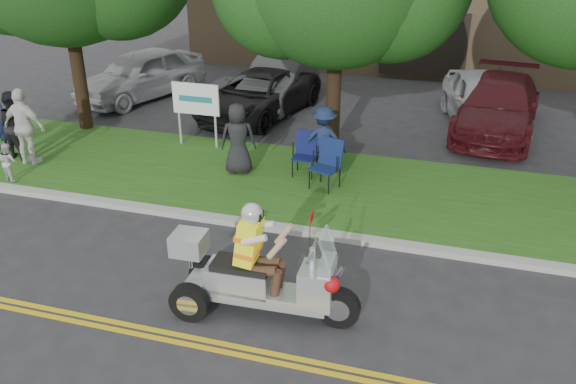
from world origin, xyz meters
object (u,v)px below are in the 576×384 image
(spectator_adult_mid, at_px, (14,125))
(parked_car_far_right, at_px, (483,101))
(parked_car_mid, at_px, (258,95))
(trike_scooter, at_px, (256,277))
(parked_car_right, at_px, (498,106))
(parked_car_far_left, at_px, (141,74))
(lawn_chair_a, at_px, (328,161))
(lawn_chair_b, at_px, (306,150))
(spectator_adult_right, at_px, (25,127))
(parked_car_left, at_px, (279,81))

(spectator_adult_mid, height_order, parked_car_far_right, spectator_adult_mid)
(parked_car_mid, bearing_deg, spectator_adult_mid, -119.98)
(trike_scooter, xyz_separation_m, parked_car_right, (3.66, 9.78, 0.06))
(spectator_adult_mid, height_order, parked_car_far_left, spectator_adult_mid)
(lawn_chair_a, height_order, lawn_chair_b, lawn_chair_a)
(lawn_chair_a, height_order, spectator_adult_right, spectator_adult_right)
(spectator_adult_right, bearing_deg, trike_scooter, 152.60)
(lawn_chair_b, height_order, parked_car_far_left, parked_car_far_left)
(parked_car_right, bearing_deg, parked_car_far_right, 155.42)
(spectator_adult_mid, bearing_deg, parked_car_far_right, -139.47)
(parked_car_mid, distance_m, parked_car_far_right, 6.46)
(trike_scooter, relative_size, parked_car_far_right, 0.65)
(parked_car_left, xyz_separation_m, parked_car_mid, (-0.22, -1.38, -0.07))
(trike_scooter, xyz_separation_m, parked_car_far_right, (3.26, 10.02, 0.09))
(spectator_adult_right, relative_size, parked_car_far_right, 0.41)
(trike_scooter, xyz_separation_m, parked_car_left, (-2.92, 10.55, 0.04))
(lawn_chair_b, xyz_separation_m, spectator_adult_mid, (-7.07, -1.04, 0.27))
(spectator_adult_mid, xyz_separation_m, parked_car_far_right, (10.95, 5.81, -0.17))
(parked_car_far_right, bearing_deg, parked_car_mid, 174.79)
(parked_car_mid, bearing_deg, lawn_chair_b, -44.70)
(parked_car_mid, height_order, parked_car_far_right, parked_car_far_right)
(trike_scooter, height_order, lawn_chair_a, trike_scooter)
(spectator_adult_mid, bearing_deg, trike_scooter, 163.84)
(lawn_chair_b, height_order, parked_car_right, parked_car_right)
(parked_car_far_left, bearing_deg, lawn_chair_b, -13.93)
(trike_scooter, distance_m, lawn_chair_a, 4.69)
(spectator_adult_mid, bearing_deg, parked_car_far_left, -80.67)
(lawn_chair_a, relative_size, parked_car_left, 0.25)
(lawn_chair_b, bearing_deg, spectator_adult_right, -168.00)
(parked_car_far_left, distance_m, parked_car_left, 4.50)
(lawn_chair_a, relative_size, parked_car_mid, 0.23)
(parked_car_far_right, bearing_deg, lawn_chair_b, -141.88)
(parked_car_right, xyz_separation_m, parked_car_far_right, (-0.40, 0.24, 0.04))
(spectator_adult_mid, xyz_separation_m, parked_car_right, (11.34, 5.57, -0.21))
(lawn_chair_b, bearing_deg, parked_car_mid, 123.26)
(parked_car_mid, bearing_deg, parked_car_far_right, 20.09)
(parked_car_far_left, xyz_separation_m, parked_car_right, (11.02, -0.06, -0.05))
(parked_car_far_left, xyz_separation_m, parked_car_left, (4.44, 0.70, -0.06))
(lawn_chair_a, xyz_separation_m, parked_car_mid, (-3.18, 4.48, -0.07))
(lawn_chair_a, relative_size, lawn_chair_b, 1.08)
(lawn_chair_a, height_order, spectator_adult_mid, spectator_adult_mid)
(lawn_chair_a, bearing_deg, parked_car_far_right, 78.01)
(lawn_chair_a, height_order, parked_car_right, parked_car_right)
(parked_car_mid, relative_size, parked_car_right, 0.93)
(lawn_chair_a, relative_size, spectator_adult_right, 0.59)
(spectator_adult_mid, relative_size, parked_car_far_right, 0.37)
(spectator_adult_mid, bearing_deg, lawn_chair_b, -159.07)
(parked_car_mid, bearing_deg, lawn_chair_a, -42.16)
(spectator_adult_right, bearing_deg, lawn_chair_b, -167.09)
(spectator_adult_right, bearing_deg, parked_car_mid, -125.90)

